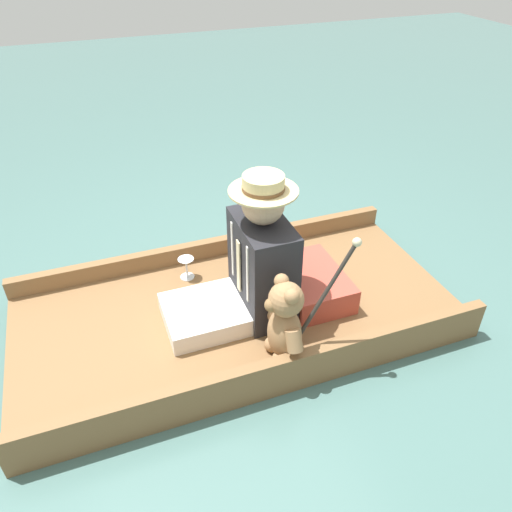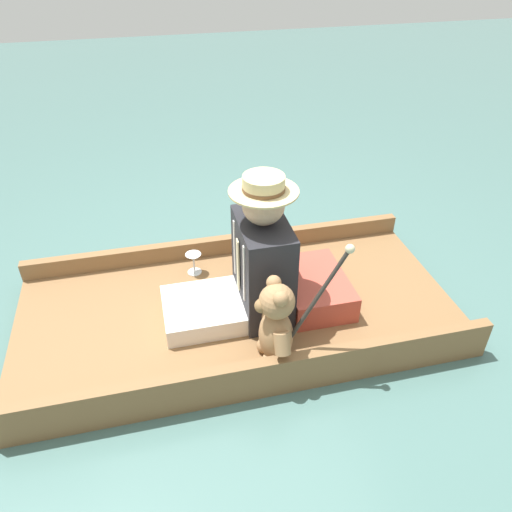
{
  "view_description": "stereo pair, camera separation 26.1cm",
  "coord_description": "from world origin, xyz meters",
  "px_view_note": "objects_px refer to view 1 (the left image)",
  "views": [
    {
      "loc": [
        -2.06,
        0.65,
        1.98
      ],
      "look_at": [
        -0.05,
        -0.1,
        0.48
      ],
      "focal_mm": 35.0,
      "sensor_mm": 36.0,
      "label": 1
    },
    {
      "loc": [
        -2.13,
        0.4,
        1.98
      ],
      "look_at": [
        -0.05,
        -0.1,
        0.48
      ],
      "focal_mm": 35.0,
      "sensor_mm": 36.0,
      "label": 2
    }
  ],
  "objects_px": {
    "seated_person": "(251,267)",
    "teddy_bear": "(284,323)",
    "wine_glass": "(186,264)",
    "walking_cane": "(326,293)"
  },
  "relations": [
    {
      "from": "seated_person",
      "to": "teddy_bear",
      "type": "xyz_separation_m",
      "value": [
        -0.38,
        -0.03,
        -0.09
      ]
    },
    {
      "from": "wine_glass",
      "to": "teddy_bear",
      "type": "bearing_deg",
      "value": -159.69
    },
    {
      "from": "walking_cane",
      "to": "teddy_bear",
      "type": "bearing_deg",
      "value": 73.59
    },
    {
      "from": "seated_person",
      "to": "wine_glass",
      "type": "relative_size",
      "value": 6.0
    },
    {
      "from": "wine_glass",
      "to": "walking_cane",
      "type": "distance_m",
      "value": 1.03
    },
    {
      "from": "wine_glass",
      "to": "walking_cane",
      "type": "bearing_deg",
      "value": -150.86
    },
    {
      "from": "wine_glass",
      "to": "walking_cane",
      "type": "height_order",
      "value": "walking_cane"
    },
    {
      "from": "seated_person",
      "to": "walking_cane",
      "type": "bearing_deg",
      "value": -150.66
    },
    {
      "from": "seated_person",
      "to": "walking_cane",
      "type": "height_order",
      "value": "seated_person"
    },
    {
      "from": "teddy_bear",
      "to": "walking_cane",
      "type": "bearing_deg",
      "value": -106.41
    }
  ]
}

